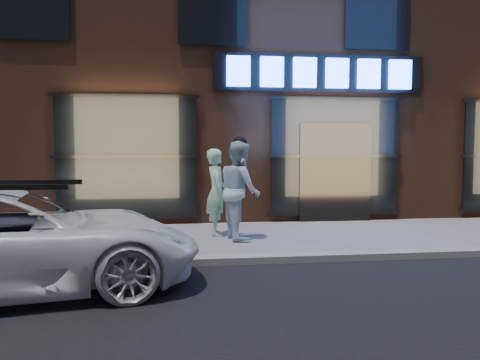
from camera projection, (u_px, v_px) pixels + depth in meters
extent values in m
plane|color=slate|center=(413.00, 258.00, 7.67)|extent=(90.00, 90.00, 0.00)
cube|color=gray|center=(413.00, 254.00, 7.67)|extent=(60.00, 0.25, 0.12)
cube|color=#54301E|center=(295.00, 50.00, 15.24)|extent=(30.00, 8.00, 10.00)
cube|color=black|center=(320.00, 73.00, 11.28)|extent=(5.20, 0.06, 0.90)
cube|color=black|center=(335.00, 172.00, 11.47)|extent=(1.80, 0.10, 2.40)
cube|color=#FFBF72|center=(127.00, 157.00, 10.86)|extent=(3.00, 0.04, 2.60)
cube|color=black|center=(127.00, 157.00, 10.82)|extent=(3.20, 0.06, 2.80)
cube|color=#FFBF72|center=(335.00, 156.00, 11.50)|extent=(3.00, 0.04, 2.60)
cube|color=black|center=(335.00, 156.00, 11.46)|extent=(3.20, 0.06, 2.80)
cube|color=black|center=(32.00, 3.00, 10.32)|extent=(1.60, 0.06, 1.60)
cube|color=black|center=(212.00, 10.00, 10.84)|extent=(1.60, 0.06, 1.60)
cube|color=black|center=(377.00, 16.00, 11.35)|extent=(1.60, 0.06, 1.60)
cube|color=#2659FF|center=(238.00, 71.00, 10.95)|extent=(0.55, 0.12, 0.70)
cube|color=#2659FF|center=(272.00, 72.00, 11.06)|extent=(0.55, 0.12, 0.70)
cube|color=#2659FF|center=(305.00, 73.00, 11.16)|extent=(0.55, 0.12, 0.70)
cube|color=#2659FF|center=(337.00, 73.00, 11.26)|extent=(0.55, 0.12, 0.70)
cube|color=#2659FF|center=(369.00, 74.00, 11.36)|extent=(0.55, 0.12, 0.70)
cube|color=#2659FF|center=(400.00, 75.00, 11.47)|extent=(0.55, 0.12, 0.70)
imported|color=#ADE4C1|center=(216.00, 192.00, 9.63)|extent=(0.44, 0.66, 1.79)
imported|color=white|center=(240.00, 190.00, 9.26)|extent=(0.88, 1.05, 1.95)
imported|color=white|center=(10.00, 241.00, 5.81)|extent=(5.03, 3.05, 1.31)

